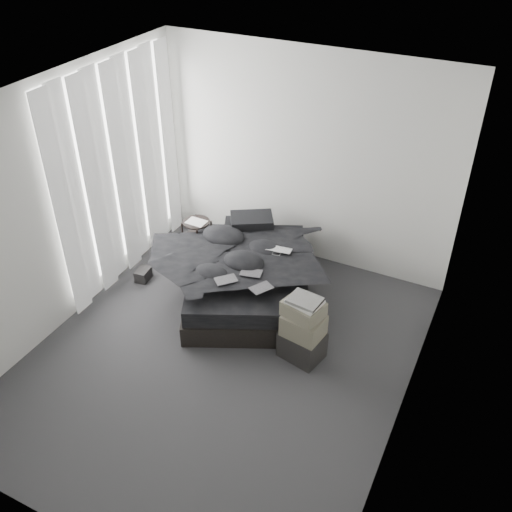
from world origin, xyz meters
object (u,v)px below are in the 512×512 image
at_px(laptop, 278,247).
at_px(box_lower, 302,345).
at_px(side_stand, 198,243).
at_px(bed, 249,287).

distance_m(laptop, box_lower, 1.16).
height_order(laptop, box_lower, laptop).
distance_m(laptop, side_stand, 1.18).
height_order(bed, box_lower, box_lower).
bearing_deg(bed, side_stand, 135.84).
xyz_separation_m(bed, box_lower, (0.93, -0.64, 0.03)).
relative_size(laptop, side_stand, 0.47).
height_order(bed, side_stand, side_stand).
relative_size(side_stand, box_lower, 1.47).
distance_m(side_stand, box_lower, 2.01).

